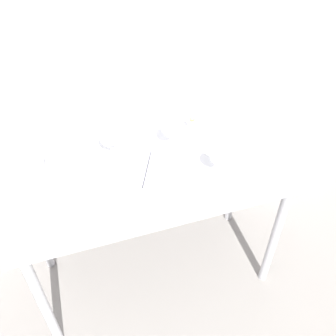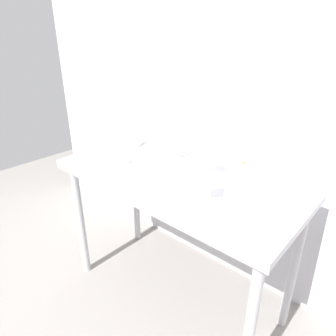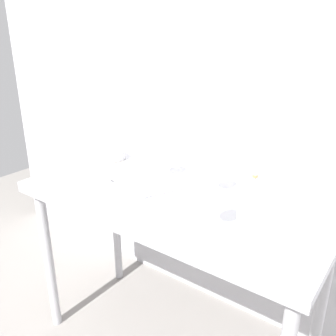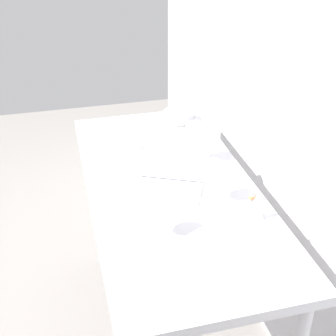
# 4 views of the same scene
# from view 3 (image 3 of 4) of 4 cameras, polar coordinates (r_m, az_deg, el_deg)

# --- Properties ---
(back_wall) EXTENTS (3.80, 0.04, 2.60)m
(back_wall) POSITION_cam_3_polar(r_m,az_deg,el_deg) (1.91, 9.67, 11.90)
(back_wall) COLOR #BABABF
(back_wall) RESTS_ON ground_plane
(steel_counter) EXTENTS (1.40, 0.65, 0.90)m
(steel_counter) POSITION_cam_3_polar(r_m,az_deg,el_deg) (1.66, 0.70, -7.66)
(steel_counter) COLOR #B2B2B7
(steel_counter) RESTS_ON ground_plane
(wine_glass_near_left) EXTENTS (0.09, 0.09, 0.16)m
(wine_glass_near_left) POSITION_cam_3_polar(r_m,az_deg,el_deg) (1.69, -10.49, 0.78)
(wine_glass_near_left) COLOR white
(wine_glass_near_left) RESTS_ON steel_counter
(wine_glass_near_right) EXTENTS (0.08, 0.08, 0.16)m
(wine_glass_near_right) POSITION_cam_3_polar(r_m,az_deg,el_deg) (1.33, 7.82, -5.01)
(wine_glass_near_right) COLOR white
(wine_glass_near_right) RESTS_ON steel_counter
(wine_glass_far_right) EXTENTS (0.08, 0.08, 0.18)m
(wine_glass_far_right) POSITION_cam_3_polar(r_m,az_deg,el_deg) (1.59, 7.46, 0.08)
(wine_glass_far_right) COLOR white
(wine_glass_far_right) RESTS_ON steel_counter
(wine_glass_far_left) EXTENTS (0.10, 0.10, 0.19)m
(wine_glass_far_left) POSITION_cam_3_polar(r_m,az_deg,el_deg) (1.77, -0.72, 2.56)
(wine_glass_far_left) COLOR white
(wine_glass_far_left) RESTS_ON steel_counter
(open_notebook) EXTENTS (0.43, 0.38, 0.01)m
(open_notebook) POSITION_cam_3_polar(r_m,az_deg,el_deg) (1.63, 0.45, -3.96)
(open_notebook) COLOR white
(open_notebook) RESTS_ON steel_counter
(tasting_sheet_upper) EXTENTS (0.21, 0.26, 0.00)m
(tasting_sheet_upper) POSITION_cam_3_polar(r_m,az_deg,el_deg) (1.87, -6.38, -0.86)
(tasting_sheet_upper) COLOR white
(tasting_sheet_upper) RESTS_ON steel_counter
(tasting_sheet_lower) EXTENTS (0.25, 0.30, 0.00)m
(tasting_sheet_lower) POSITION_cam_3_polar(r_m,az_deg,el_deg) (1.44, 13.88, -8.42)
(tasting_sheet_lower) COLOR white
(tasting_sheet_lower) RESTS_ON steel_counter
(tasting_bowl) EXTENTS (0.16, 0.16, 0.05)m
(tasting_bowl) POSITION_cam_3_polar(r_m,az_deg,el_deg) (2.08, -8.92, 2.18)
(tasting_bowl) COLOR beige
(tasting_bowl) RESTS_ON steel_counter
(decanter_funnel) EXTENTS (0.11, 0.11, 0.14)m
(decanter_funnel) POSITION_cam_3_polar(r_m,az_deg,el_deg) (1.64, 13.53, -2.81)
(decanter_funnel) COLOR silver
(decanter_funnel) RESTS_ON steel_counter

